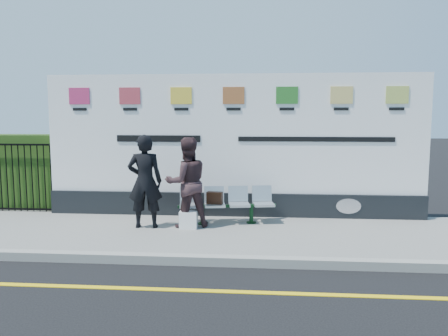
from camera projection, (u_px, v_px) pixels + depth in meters
name	position (u px, v px, depth m)	size (l,w,h in m)	color
ground	(177.00, 290.00, 5.66)	(80.00, 80.00, 0.00)	black
pavement	(202.00, 234.00, 8.13)	(14.00, 3.00, 0.12)	slate
kerb	(189.00, 260.00, 6.64)	(14.00, 0.18, 0.14)	gray
yellow_line	(177.00, 290.00, 5.66)	(14.00, 0.10, 0.01)	yellow
billboard	(234.00, 155.00, 9.26)	(8.00, 0.30, 3.00)	black
hedge	(18.00, 171.00, 10.17)	(2.35, 0.70, 1.70)	#284615
railing	(7.00, 177.00, 9.74)	(2.05, 0.06, 1.54)	black
bench	(227.00, 214.00, 8.67)	(1.86, 0.50, 0.40)	#B2B9BC
woman_left	(145.00, 181.00, 8.29)	(0.65, 0.43, 1.78)	black
woman_right	(187.00, 183.00, 8.33)	(0.84, 0.65, 1.73)	#382427
handbag_brown	(215.00, 198.00, 8.61)	(0.31, 0.13, 0.24)	black
carrier_bag_white	(188.00, 220.00, 8.28)	(0.33, 0.20, 0.33)	white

